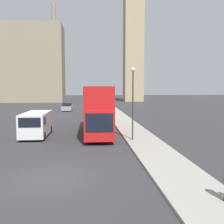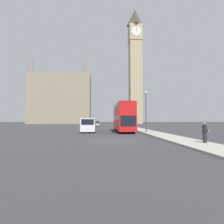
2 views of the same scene
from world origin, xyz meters
name	(u,v)px [view 1 (image 1 of 2)]	position (x,y,z in m)	size (l,w,h in m)	color
ground_plane	(49,178)	(0.00, 0.00, 0.00)	(300.00, 300.00, 0.00)	#333335
sidewalk_strip	(176,173)	(6.46, 0.00, 0.07)	(2.92, 120.00, 0.15)	#9E998E
clock_tower	(134,8)	(16.85, 72.27, 31.04)	(6.72, 6.89, 60.53)	tan
building_block_distant	(17,64)	(-21.20, 71.22, 12.28)	(29.72, 10.58, 29.89)	gray
red_double_decker_bus	(97,108)	(2.75, 12.02, 2.55)	(2.45, 10.87, 4.59)	red
white_van	(36,124)	(-2.87, 10.99, 1.19)	(2.15, 5.41, 2.21)	white
street_lamp	(133,93)	(5.57, 8.06, 4.05)	(0.36, 0.36, 5.97)	#38383D
parked_sedan	(67,107)	(-2.38, 37.45, 0.71)	(1.85, 4.64, 1.59)	#99999E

